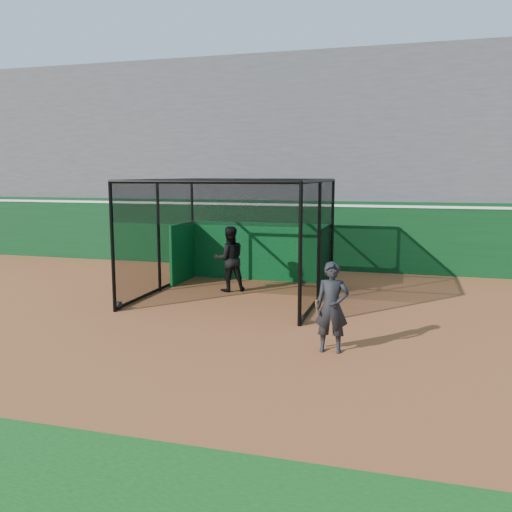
# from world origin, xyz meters

# --- Properties ---
(ground) EXTENTS (120.00, 120.00, 0.00)m
(ground) POSITION_xyz_m (0.00, 0.00, 0.00)
(ground) COLOR #95522B
(ground) RESTS_ON ground
(outfield_wall) EXTENTS (50.00, 0.50, 2.50)m
(outfield_wall) POSITION_xyz_m (0.00, 8.50, 1.29)
(outfield_wall) COLOR #093514
(outfield_wall) RESTS_ON ground
(grandstand) EXTENTS (50.00, 7.85, 8.95)m
(grandstand) POSITION_xyz_m (0.00, 12.27, 4.48)
(grandstand) COLOR #4C4C4F
(grandstand) RESTS_ON ground
(batting_cage) EXTENTS (4.84, 5.24, 3.27)m
(batting_cage) POSITION_xyz_m (-0.01, 3.44, 1.63)
(batting_cage) COLOR black
(batting_cage) RESTS_ON ground
(batter) EXTENTS (1.18, 1.12, 1.93)m
(batter) POSITION_xyz_m (-0.39, 4.01, 0.97)
(batter) COLOR black
(batter) RESTS_ON ground
(on_deck_player) EXTENTS (0.68, 0.48, 1.78)m
(on_deck_player) POSITION_xyz_m (3.32, -0.76, 0.89)
(on_deck_player) COLOR black
(on_deck_player) RESTS_ON ground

